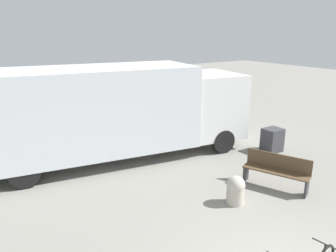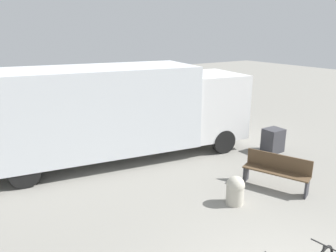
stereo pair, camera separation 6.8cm
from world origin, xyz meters
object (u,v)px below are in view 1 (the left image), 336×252
object	(u,v)px
delivery_truck	(111,110)
park_bench	(277,170)
bollard_near_bench	(236,189)
utility_box	(272,140)

from	to	relation	value
delivery_truck	park_bench	world-z (taller)	delivery_truck
park_bench	bollard_near_bench	xyz separation A→B (m)	(-1.52, -0.03, -0.13)
park_bench	bollard_near_bench	world-z (taller)	park_bench
delivery_truck	bollard_near_bench	distance (m)	4.70
delivery_truck	utility_box	size ratio (longest dim) A/B	11.22
delivery_truck	park_bench	distance (m)	5.26
delivery_truck	bollard_near_bench	world-z (taller)	delivery_truck
delivery_truck	utility_box	distance (m)	5.59
park_bench	bollard_near_bench	size ratio (longest dim) A/B	2.41
bollard_near_bench	utility_box	bearing A→B (deg)	27.62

